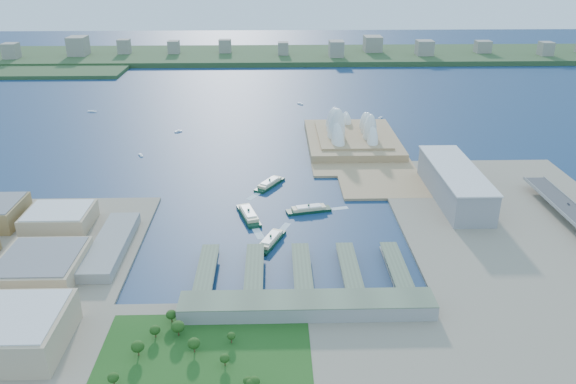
{
  "coord_description": "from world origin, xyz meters",
  "views": [
    {
      "loc": [
        -10.0,
        -500.33,
        267.65
      ],
      "look_at": [
        5.55,
        67.07,
        18.0
      ],
      "focal_mm": 35.0,
      "sensor_mm": 36.0,
      "label": 1
    }
  ],
  "objects_px": {
    "ferry_d": "(309,208)",
    "ferry_b": "(270,182)",
    "ferry_a": "(249,213)",
    "ferry_c": "(271,239)",
    "car_c": "(569,204)",
    "toaster_building": "(455,184)",
    "opera_house": "(353,123)"
  },
  "relations": [
    {
      "from": "ferry_a",
      "to": "ferry_c",
      "type": "relative_size",
      "value": 1.11
    },
    {
      "from": "ferry_a",
      "to": "ferry_d",
      "type": "xyz_separation_m",
      "value": [
        65.25,
        11.98,
        -0.61
      ]
    },
    {
      "from": "toaster_building",
      "to": "car_c",
      "type": "height_order",
      "value": "toaster_building"
    },
    {
      "from": "car_c",
      "to": "ferry_b",
      "type": "bearing_deg",
      "value": 163.52
    },
    {
      "from": "toaster_building",
      "to": "car_c",
      "type": "bearing_deg",
      "value": -23.46
    },
    {
      "from": "ferry_c",
      "to": "ferry_d",
      "type": "bearing_deg",
      "value": -97.77
    },
    {
      "from": "toaster_building",
      "to": "ferry_a",
      "type": "xyz_separation_m",
      "value": [
        -232.45,
        -38.39,
        -15.24
      ]
    },
    {
      "from": "opera_house",
      "to": "toaster_building",
      "type": "relative_size",
      "value": 1.16
    },
    {
      "from": "opera_house",
      "to": "ferry_d",
      "type": "bearing_deg",
      "value": -108.83
    },
    {
      "from": "ferry_b",
      "to": "ferry_a",
      "type": "bearing_deg",
      "value": -73.04
    },
    {
      "from": "ferry_b",
      "to": "car_c",
      "type": "xyz_separation_m",
      "value": [
        319.11,
        -94.4,
        10.62
      ]
    },
    {
      "from": "opera_house",
      "to": "ferry_d",
      "type": "distance_m",
      "value": 240.77
    },
    {
      "from": "ferry_c",
      "to": "ferry_d",
      "type": "distance_m",
      "value": 81.3
    },
    {
      "from": "car_c",
      "to": "toaster_building",
      "type": "bearing_deg",
      "value": 156.54
    },
    {
      "from": "opera_house",
      "to": "ferry_b",
      "type": "bearing_deg",
      "value": -128.15
    },
    {
      "from": "ferry_c",
      "to": "car_c",
      "type": "height_order",
      "value": "car_c"
    },
    {
      "from": "opera_house",
      "to": "ferry_b",
      "type": "xyz_separation_m",
      "value": [
        -120.11,
        -152.91,
        -27.16
      ]
    },
    {
      "from": "opera_house",
      "to": "ferry_d",
      "type": "xyz_separation_m",
      "value": [
        -77.2,
        -226.41,
        -27.35
      ]
    },
    {
      "from": "toaster_building",
      "to": "car_c",
      "type": "distance_m",
      "value": 118.93
    },
    {
      "from": "ferry_a",
      "to": "car_c",
      "type": "relative_size",
      "value": 13.2
    },
    {
      "from": "car_c",
      "to": "ferry_a",
      "type": "bearing_deg",
      "value": 178.5
    },
    {
      "from": "ferry_c",
      "to": "car_c",
      "type": "xyz_separation_m",
      "value": [
        317.73,
        48.99,
        10.7
      ]
    },
    {
      "from": "ferry_d",
      "to": "ferry_b",
      "type": "bearing_deg",
      "value": 17.65
    },
    {
      "from": "opera_house",
      "to": "ferry_c",
      "type": "height_order",
      "value": "opera_house"
    },
    {
      "from": "toaster_building",
      "to": "ferry_c",
      "type": "distance_m",
      "value": 230.41
    },
    {
      "from": "ferry_a",
      "to": "toaster_building",
      "type": "bearing_deg",
      "value": -7.2
    },
    {
      "from": "toaster_building",
      "to": "ferry_d",
      "type": "distance_m",
      "value": 170.02
    },
    {
      "from": "opera_house",
      "to": "car_c",
      "type": "height_order",
      "value": "opera_house"
    },
    {
      "from": "ferry_a",
      "to": "ferry_b",
      "type": "relative_size",
      "value": 1.09
    },
    {
      "from": "opera_house",
      "to": "ferry_a",
      "type": "xyz_separation_m",
      "value": [
        -142.45,
        -238.39,
        -26.74
      ]
    },
    {
      "from": "ferry_a",
      "to": "ferry_d",
      "type": "bearing_deg",
      "value": -6.17
    },
    {
      "from": "ferry_d",
      "to": "car_c",
      "type": "distance_m",
      "value": 277.2
    }
  ]
}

